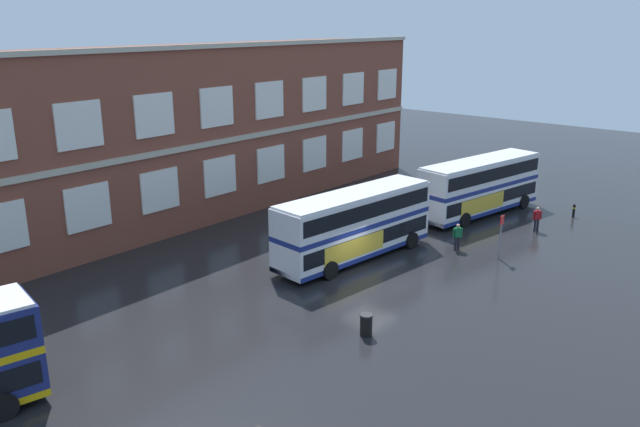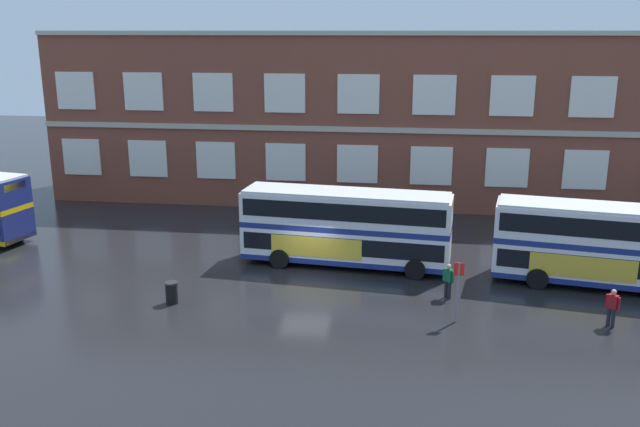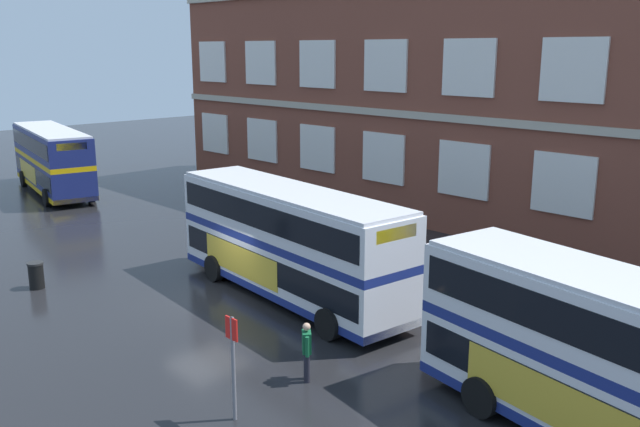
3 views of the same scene
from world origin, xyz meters
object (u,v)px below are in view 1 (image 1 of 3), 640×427
(double_decker_far, at_px, (480,186))
(station_litter_bin, at_px, (366,325))
(second_passenger, at_px, (537,218))
(safety_bollard_west, at_px, (574,211))
(double_decker_middle, at_px, (355,224))
(waiting_passenger, at_px, (457,236))
(bus_stand_flag, at_px, (501,233))

(double_decker_far, distance_m, station_litter_bin, 21.14)
(second_passenger, height_order, safety_bollard_west, second_passenger)
(double_decker_middle, relative_size, station_litter_bin, 10.88)
(waiting_passenger, height_order, safety_bollard_west, waiting_passenger)
(safety_bollard_west, bearing_deg, second_passenger, 170.92)
(double_decker_far, distance_m, bus_stand_flag, 9.22)
(station_litter_bin, bearing_deg, waiting_passenger, 10.33)
(double_decker_middle, bearing_deg, waiting_passenger, -37.52)
(waiting_passenger, height_order, second_passenger, same)
(waiting_passenger, bearing_deg, second_passenger, -18.90)
(waiting_passenger, distance_m, safety_bollard_west, 12.03)
(second_passenger, xyz_separation_m, safety_bollard_west, (4.89, -0.78, -0.44))
(waiting_passenger, xyz_separation_m, bus_stand_flag, (0.25, -2.67, 0.70))
(double_decker_middle, relative_size, safety_bollard_west, 11.79)
(double_decker_far, xyz_separation_m, safety_bollard_west, (3.76, -5.60, -1.66))
(second_passenger, distance_m, bus_stand_flag, 6.52)
(double_decker_middle, relative_size, waiting_passenger, 6.59)
(bus_stand_flag, relative_size, station_litter_bin, 2.62)
(second_passenger, xyz_separation_m, station_litter_bin, (-19.38, -0.01, -0.41))
(second_passenger, distance_m, station_litter_bin, 19.39)
(double_decker_middle, height_order, second_passenger, double_decker_middle)
(waiting_passenger, distance_m, second_passenger, 7.11)
(double_decker_middle, xyz_separation_m, waiting_passenger, (5.22, -4.01, -1.22))
(double_decker_far, distance_m, waiting_passenger, 8.34)
(double_decker_far, xyz_separation_m, bus_stand_flag, (-7.60, -5.19, -0.51))
(double_decker_far, bearing_deg, double_decker_middle, 173.49)
(double_decker_far, bearing_deg, safety_bollard_west, -56.11)
(waiting_passenger, relative_size, bus_stand_flag, 0.63)
(double_decker_far, xyz_separation_m, station_litter_bin, (-20.51, -4.83, -1.63))
(waiting_passenger, xyz_separation_m, second_passenger, (6.72, -2.30, 0.00))
(bus_stand_flag, xyz_separation_m, station_litter_bin, (-12.91, 0.37, -1.12))
(waiting_passenger, bearing_deg, double_decker_far, 17.78)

